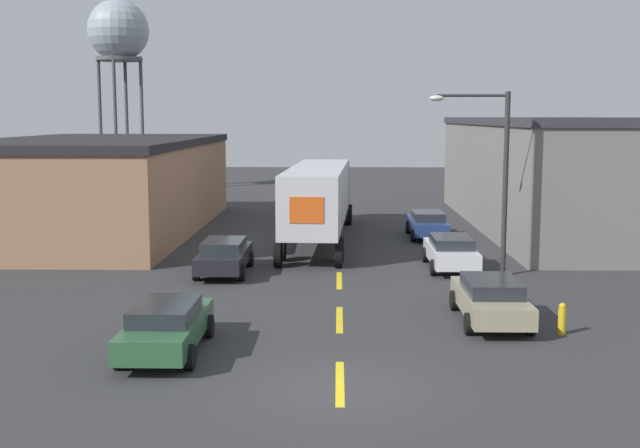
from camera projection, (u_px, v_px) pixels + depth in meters
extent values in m
plane|color=#333335|center=(340.00, 389.00, 18.04)|extent=(160.00, 160.00, 0.00)
cube|color=yellow|center=(340.00, 383.00, 18.45)|extent=(0.20, 3.16, 0.01)
cube|color=yellow|center=(339.00, 319.00, 24.22)|extent=(0.20, 3.16, 0.01)
cube|color=yellow|center=(339.00, 280.00, 29.99)|extent=(0.20, 3.16, 0.01)
cube|color=#9E7051|center=(97.00, 189.00, 42.74)|extent=(10.74, 22.04, 4.55)
cube|color=#232326|center=(95.00, 142.00, 42.41)|extent=(10.94, 22.24, 0.40)
cube|color=slate|center=(559.00, 176.00, 44.18)|extent=(9.14, 25.62, 5.65)
cube|color=#333338|center=(561.00, 121.00, 43.78)|extent=(9.34, 25.82, 0.40)
cube|color=navy|center=(328.00, 188.00, 46.09)|extent=(2.49, 3.17, 2.97)
cube|color=silver|center=(318.00, 194.00, 37.85)|extent=(3.05, 12.98, 2.62)
cube|color=#E55619|center=(307.00, 210.00, 31.47)|extent=(1.36, 0.09, 1.05)
cylinder|color=black|center=(350.00, 213.00, 46.59)|extent=(0.33, 1.04, 1.03)
cylinder|color=black|center=(307.00, 213.00, 46.75)|extent=(0.33, 1.04, 1.03)
cylinder|color=black|center=(349.00, 216.00, 45.37)|extent=(0.33, 1.04, 1.03)
cylinder|color=black|center=(305.00, 215.00, 45.54)|extent=(0.33, 1.04, 1.03)
cylinder|color=black|center=(340.00, 250.00, 33.83)|extent=(0.33, 1.04, 1.03)
cylinder|color=black|center=(282.00, 249.00, 34.00)|extent=(0.33, 1.04, 1.03)
cylinder|color=black|center=(339.00, 255.00, 32.45)|extent=(0.33, 1.04, 1.03)
cylinder|color=black|center=(278.00, 254.00, 32.61)|extent=(0.33, 1.04, 1.03)
cube|color=tan|center=(490.00, 302.00, 23.86)|extent=(1.72, 4.68, 0.60)
cube|color=#23282D|center=(492.00, 286.00, 23.65)|extent=(1.51, 2.43, 0.42)
cylinder|color=black|center=(509.00, 301.00, 25.32)|extent=(0.22, 0.63, 0.63)
cylinder|color=black|center=(454.00, 300.00, 25.35)|extent=(0.22, 0.63, 0.63)
cylinder|color=black|center=(530.00, 324.00, 22.44)|extent=(0.22, 0.63, 0.63)
cylinder|color=black|center=(469.00, 324.00, 22.48)|extent=(0.22, 0.63, 0.63)
cube|color=navy|center=(427.00, 225.00, 40.62)|extent=(1.72, 4.68, 0.60)
cube|color=#23282D|center=(428.00, 216.00, 40.41)|extent=(1.51, 2.43, 0.42)
cylinder|color=black|center=(441.00, 227.00, 42.07)|extent=(0.22, 0.63, 0.63)
cylinder|color=black|center=(408.00, 227.00, 42.11)|extent=(0.22, 0.63, 0.63)
cylinder|color=black|center=(448.00, 235.00, 39.20)|extent=(0.22, 0.63, 0.63)
cylinder|color=black|center=(413.00, 235.00, 39.24)|extent=(0.22, 0.63, 0.63)
cube|color=#2D5B38|center=(167.00, 329.00, 20.78)|extent=(1.72, 4.68, 0.60)
cube|color=#23282D|center=(165.00, 311.00, 20.57)|extent=(1.51, 2.43, 0.42)
cylinder|color=black|center=(209.00, 326.00, 22.24)|extent=(0.22, 0.63, 0.63)
cylinder|color=black|center=(147.00, 326.00, 22.28)|extent=(0.22, 0.63, 0.63)
cylinder|color=black|center=(190.00, 357.00, 19.36)|extent=(0.22, 0.63, 0.63)
cylinder|color=black|center=(119.00, 357.00, 19.40)|extent=(0.22, 0.63, 0.63)
cube|color=silver|center=(451.00, 254.00, 32.24)|extent=(1.72, 4.68, 0.60)
cube|color=#23282D|center=(451.00, 242.00, 32.03)|extent=(1.51, 2.43, 0.42)
cylinder|color=black|center=(466.00, 255.00, 33.70)|extent=(0.22, 0.63, 0.63)
cylinder|color=black|center=(425.00, 255.00, 33.74)|extent=(0.22, 0.63, 0.63)
cylinder|color=black|center=(478.00, 268.00, 30.82)|extent=(0.22, 0.63, 0.63)
cylinder|color=black|center=(433.00, 268.00, 30.86)|extent=(0.22, 0.63, 0.63)
cube|color=black|center=(224.00, 258.00, 31.30)|extent=(1.72, 4.68, 0.60)
cube|color=#23282D|center=(224.00, 245.00, 31.09)|extent=(1.51, 2.43, 0.42)
cylinder|color=black|center=(250.00, 259.00, 32.76)|extent=(0.22, 0.63, 0.63)
cylinder|color=black|center=(209.00, 259.00, 32.80)|extent=(0.22, 0.63, 0.63)
cylinder|color=black|center=(242.00, 272.00, 29.88)|extent=(0.22, 0.63, 0.63)
cylinder|color=black|center=(196.00, 272.00, 29.92)|extent=(0.22, 0.63, 0.63)
cylinder|color=#47474C|center=(142.00, 124.00, 65.78)|extent=(0.28, 0.28, 10.94)
cylinder|color=#47474C|center=(127.00, 124.00, 67.53)|extent=(0.28, 0.28, 10.94)
cylinder|color=#47474C|center=(100.00, 124.00, 65.85)|extent=(0.28, 0.28, 10.94)
cylinder|color=#47474C|center=(116.00, 124.00, 64.10)|extent=(0.28, 0.28, 10.94)
cylinder|color=#4C4C51|center=(119.00, 59.00, 65.12)|extent=(3.74, 3.74, 0.30)
sphere|color=#939EA8|center=(118.00, 30.00, 64.81)|extent=(4.94, 4.94, 4.94)
cylinder|color=#2D2D30|center=(505.00, 185.00, 30.46)|extent=(0.20, 0.20, 7.02)
cylinder|color=#2D2D30|center=(472.00, 95.00, 30.04)|extent=(2.66, 0.11, 0.11)
ellipsoid|color=silver|center=(437.00, 98.00, 30.09)|extent=(0.56, 0.32, 0.22)
cylinder|color=gold|center=(562.00, 321.00, 22.51)|extent=(0.22, 0.22, 0.75)
sphere|color=gold|center=(563.00, 306.00, 22.45)|extent=(0.20, 0.20, 0.20)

